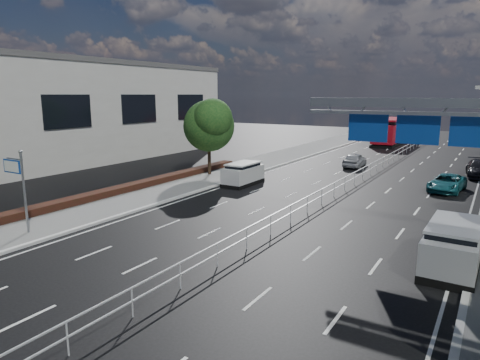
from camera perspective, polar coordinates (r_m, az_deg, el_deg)
The scene contains 17 objects.
ground at distance 16.89m, azimuth -6.16°, elevation -13.19°, with size 160.00×160.00×0.00m, color black.
sidewalk_near at distance 25.17m, azimuth -27.59°, elevation -5.96°, with size 5.00×140.00×0.14m, color slate.
kerb_near at distance 23.13m, azimuth -24.33°, elevation -7.12°, with size 0.25×140.00×0.15m, color silver.
kerb_far at distance 13.98m, azimuth 26.77°, elevation -19.66°, with size 0.25×140.00×0.15m, color silver.
median_fence at distance 36.48m, azimuth 15.77°, elevation 0.68°, with size 0.05×85.00×1.02m.
hedge_near at distance 29.23m, azimuth -21.15°, elevation -2.56°, with size 1.00×36.00×0.44m, color black.
toilet_sign at distance 24.07m, azimuth -27.54°, elevation 0.35°, with size 1.62×0.18×4.34m.
overhead_gantry at distance 22.39m, azimuth 24.48°, elevation 6.78°, with size 10.24×0.38×7.45m.
near_building at distance 49.67m, azimuth -21.56°, elevation 8.25°, with size 12.00×38.00×10.00m, color beige.
near_tree_back at distance 37.00m, azimuth -4.13°, elevation 7.61°, with size 4.84×4.51×6.69m.
white_minivan at distance 33.64m, azimuth 0.41°, elevation 0.82°, with size 1.75×4.03×1.75m.
red_bus at distance 64.99m, azimuth 19.57°, elevation 6.19°, with size 2.94×12.27×3.67m.
near_car_silver at distance 43.41m, azimuth 15.06°, elevation 2.61°, with size 1.66×4.13×1.41m, color #A1A2A8.
near_car_dark at distance 73.66m, azimuth 17.60°, elevation 5.94°, with size 1.61×4.63×1.52m, color black.
silver_minivan at distance 19.52m, azimuth 26.57°, elevation -7.92°, with size 2.07×4.72×1.95m.
parked_car_teal at distance 34.85m, azimuth 25.88°, elevation -0.36°, with size 2.06×4.47×1.24m, color #155862.
parked_car_dark at distance 42.24m, azimuth 29.36°, elevation 1.33°, with size 2.04×5.01×1.45m, color black.
Camera 1 is at (9.44, -12.14, 6.99)m, focal length 32.00 mm.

